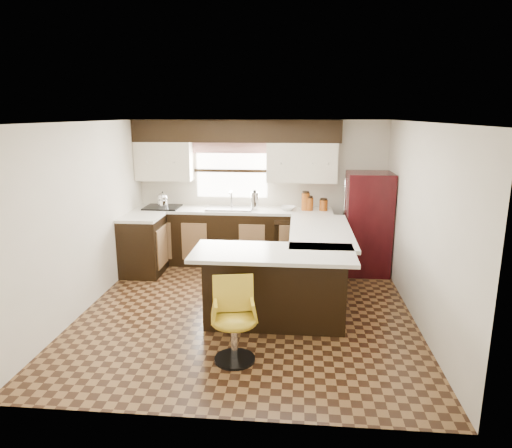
# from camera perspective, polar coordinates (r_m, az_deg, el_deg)

# --- Properties ---
(floor) EXTENTS (4.40, 4.40, 0.00)m
(floor) POSITION_cam_1_polar(r_m,az_deg,el_deg) (6.06, -1.10, -10.68)
(floor) COLOR #49301A
(floor) RESTS_ON ground
(ceiling) EXTENTS (4.40, 4.40, 0.00)m
(ceiling) POSITION_cam_1_polar(r_m,az_deg,el_deg) (5.52, -1.21, 12.64)
(ceiling) COLOR silver
(ceiling) RESTS_ON wall_back
(wall_back) EXTENTS (4.40, 0.00, 4.40)m
(wall_back) POSITION_cam_1_polar(r_m,az_deg,el_deg) (7.82, 0.65, 4.11)
(wall_back) COLOR beige
(wall_back) RESTS_ON floor
(wall_front) EXTENTS (4.40, 0.00, 4.40)m
(wall_front) POSITION_cam_1_polar(r_m,az_deg,el_deg) (3.59, -5.11, -7.60)
(wall_front) COLOR beige
(wall_front) RESTS_ON floor
(wall_left) EXTENTS (0.00, 4.40, 4.40)m
(wall_left) POSITION_cam_1_polar(r_m,az_deg,el_deg) (6.26, -20.62, 0.81)
(wall_left) COLOR beige
(wall_left) RESTS_ON floor
(wall_right) EXTENTS (0.00, 4.40, 4.40)m
(wall_right) POSITION_cam_1_polar(r_m,az_deg,el_deg) (5.83, 19.82, -0.03)
(wall_right) COLOR beige
(wall_right) RESTS_ON floor
(base_cab_back) EXTENTS (3.30, 0.60, 0.90)m
(base_cab_back) POSITION_cam_1_polar(r_m,az_deg,el_deg) (7.74, -2.87, -1.70)
(base_cab_back) COLOR black
(base_cab_back) RESTS_ON floor
(base_cab_left) EXTENTS (0.60, 0.70, 0.90)m
(base_cab_left) POSITION_cam_1_polar(r_m,az_deg,el_deg) (7.45, -13.94, -2.72)
(base_cab_left) COLOR black
(base_cab_left) RESTS_ON floor
(counter_back) EXTENTS (3.30, 0.60, 0.04)m
(counter_back) POSITION_cam_1_polar(r_m,az_deg,el_deg) (7.63, -2.91, 1.72)
(counter_back) COLOR silver
(counter_back) RESTS_ON base_cab_back
(counter_left) EXTENTS (0.60, 0.70, 0.04)m
(counter_left) POSITION_cam_1_polar(r_m,az_deg,el_deg) (7.33, -14.15, 0.83)
(counter_left) COLOR silver
(counter_left) RESTS_ON base_cab_left
(soffit) EXTENTS (3.40, 0.35, 0.36)m
(soffit) POSITION_cam_1_polar(r_m,az_deg,el_deg) (7.59, -2.51, 11.55)
(soffit) COLOR black
(soffit) RESTS_ON wall_back
(upper_cab_left) EXTENTS (0.94, 0.35, 0.64)m
(upper_cab_left) POSITION_cam_1_polar(r_m,az_deg,el_deg) (7.88, -11.38, 7.73)
(upper_cab_left) COLOR beige
(upper_cab_left) RESTS_ON wall_back
(upper_cab_right) EXTENTS (1.14, 0.35, 0.64)m
(upper_cab_right) POSITION_cam_1_polar(r_m,az_deg,el_deg) (7.55, 5.75, 7.68)
(upper_cab_right) COLOR beige
(upper_cab_right) RESTS_ON wall_back
(window_pane) EXTENTS (1.20, 0.02, 0.90)m
(window_pane) POSITION_cam_1_polar(r_m,az_deg,el_deg) (7.81, -3.04, 6.67)
(window_pane) COLOR white
(window_pane) RESTS_ON wall_back
(valance) EXTENTS (1.30, 0.06, 0.18)m
(valance) POSITION_cam_1_polar(r_m,az_deg,el_deg) (7.73, -3.12, 9.50)
(valance) COLOR #D19B93
(valance) RESTS_ON wall_back
(sink) EXTENTS (0.75, 0.45, 0.03)m
(sink) POSITION_cam_1_polar(r_m,az_deg,el_deg) (7.61, -3.31, 1.98)
(sink) COLOR #B2B2B7
(sink) RESTS_ON counter_back
(dishwasher) EXTENTS (0.58, 0.03, 0.78)m
(dishwasher) POSITION_cam_1_polar(r_m,az_deg,el_deg) (7.40, 4.52, -2.62)
(dishwasher) COLOR black
(dishwasher) RESTS_ON floor
(cooktop) EXTENTS (0.58, 0.50, 0.02)m
(cooktop) POSITION_cam_1_polar(r_m,az_deg,el_deg) (7.86, -11.63, 2.07)
(cooktop) COLOR black
(cooktop) RESTS_ON counter_back
(peninsula_long) EXTENTS (0.60, 1.95, 0.90)m
(peninsula_long) POSITION_cam_1_polar(r_m,az_deg,el_deg) (6.45, 7.50, -4.97)
(peninsula_long) COLOR black
(peninsula_long) RESTS_ON floor
(peninsula_return) EXTENTS (1.65, 0.60, 0.90)m
(peninsula_return) POSITION_cam_1_polar(r_m,az_deg,el_deg) (5.54, 2.37, -8.06)
(peninsula_return) COLOR black
(peninsula_return) RESTS_ON floor
(counter_pen_long) EXTENTS (0.84, 1.95, 0.04)m
(counter_pen_long) POSITION_cam_1_polar(r_m,az_deg,el_deg) (6.32, 8.09, -0.91)
(counter_pen_long) COLOR silver
(counter_pen_long) RESTS_ON peninsula_long
(counter_pen_return) EXTENTS (1.89, 0.84, 0.04)m
(counter_pen_return) POSITION_cam_1_polar(r_m,az_deg,el_deg) (5.29, 2.15, -3.66)
(counter_pen_return) COLOR silver
(counter_pen_return) RESTS_ON peninsula_return
(refrigerator) EXTENTS (0.69, 0.66, 1.61)m
(refrigerator) POSITION_cam_1_polar(r_m,az_deg,el_deg) (7.41, 13.77, 0.07)
(refrigerator) COLOR black
(refrigerator) RESTS_ON floor
(bar_chair) EXTENTS (0.54, 0.54, 0.87)m
(bar_chair) POSITION_cam_1_polar(r_m,az_deg,el_deg) (4.75, -2.73, -12.11)
(bar_chair) COLOR gold
(bar_chair) RESTS_ON floor
(kettle) EXTENTS (0.19, 0.19, 0.25)m
(kettle) POSITION_cam_1_polar(r_m,az_deg,el_deg) (7.83, -11.58, 3.07)
(kettle) COLOR silver
(kettle) RESTS_ON cooktop
(percolator) EXTENTS (0.13, 0.13, 0.29)m
(percolator) POSITION_cam_1_polar(r_m,az_deg,el_deg) (7.55, -0.17, 2.92)
(percolator) COLOR silver
(percolator) RESTS_ON counter_back
(mixing_bowl) EXTENTS (0.30, 0.30, 0.06)m
(mixing_bowl) POSITION_cam_1_polar(r_m,az_deg,el_deg) (7.54, 4.00, 1.98)
(mixing_bowl) COLOR white
(mixing_bowl) RESTS_ON counter_back
(canister_large) EXTENTS (0.13, 0.13, 0.28)m
(canister_large) POSITION_cam_1_polar(r_m,az_deg,el_deg) (7.54, 6.21, 2.80)
(canister_large) COLOR #8E4412
(canister_large) RESTS_ON counter_back
(canister_med) EXTENTS (0.14, 0.14, 0.21)m
(canister_med) POSITION_cam_1_polar(r_m,az_deg,el_deg) (7.55, 6.65, 2.50)
(canister_med) COLOR #8E4412
(canister_med) RESTS_ON counter_back
(canister_small) EXTENTS (0.14, 0.14, 0.17)m
(canister_small) POSITION_cam_1_polar(r_m,az_deg,el_deg) (7.56, 8.43, 2.33)
(canister_small) COLOR #8E4412
(canister_small) RESTS_ON counter_back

